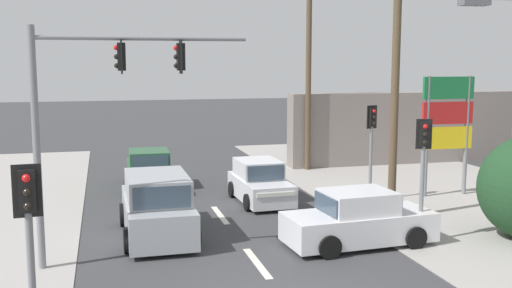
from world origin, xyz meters
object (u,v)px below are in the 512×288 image
Objects in this scene: pedestal_signal_left_kerb at (29,236)px; sedan_oncoming_mid at (149,171)px; utility_pole_midground_right at (395,81)px; sedan_kerbside_parked at (359,221)px; traffic_signal_mast at (90,102)px; hatchback_receding_far at (260,183)px; suv_crossing_left at (157,207)px; pedestal_signal_right_kerb at (423,160)px; pedestal_signal_far_median at (371,137)px; utility_pole_background_right at (309,54)px; shopping_plaza_sign at (447,119)px.

pedestal_signal_left_kerb reaches higher than sedan_oncoming_mid.
sedan_kerbside_parked is at bearing -134.02° from utility_pole_midground_right.
traffic_signal_mast reaches higher than hatchback_receding_far.
pedestal_signal_left_kerb is 0.78× the size of suv_crossing_left.
pedestal_signal_right_kerb is 2.48m from sedan_kerbside_parked.
utility_pole_midground_right is 2.42× the size of pedestal_signal_left_kerb.
suv_crossing_left reaches higher than sedan_oncoming_mid.
utility_pole_background_right is at bearing 90.58° from pedestal_signal_far_median.
sedan_oncoming_mid is at bearing 158.63° from shopping_plaza_sign.
shopping_plaza_sign is 7.56m from hatchback_receding_far.
traffic_signal_mast is 1.30× the size of shopping_plaza_sign.
shopping_plaza_sign is 1.01× the size of suv_crossing_left.
shopping_plaza_sign is (3.29, -6.57, -2.51)m from utility_pole_background_right.
pedestal_signal_left_kerb reaches higher than sedan_kerbside_parked.
suv_crossing_left is 7.05m from sedan_oncoming_mid.
sedan_kerbside_parked is 5.85m from suv_crossing_left.
shopping_plaza_sign is at bearing 52.65° from pedestal_signal_right_kerb.
utility_pole_midground_right is at bearing -44.10° from sedan_oncoming_mid.
suv_crossing_left is at bearing -166.12° from shopping_plaza_sign.
hatchback_receding_far is at bearing 41.08° from suv_crossing_left.
sedan_oncoming_mid is (-5.11, 9.27, 0.00)m from sedan_kerbside_parked.
pedestal_signal_left_kerb is at bearing -99.14° from traffic_signal_mast.
utility_pole_background_right is 2.46× the size of sedan_oncoming_mid.
traffic_signal_mast is at bearing -130.19° from utility_pole_background_right.
pedestal_signal_far_median is 8.54m from suv_crossing_left.
sedan_kerbside_parked is (-2.16, -2.23, -3.83)m from utility_pole_midground_right.
pedestal_signal_far_median is (0.84, 5.10, 0.00)m from pedestal_signal_right_kerb.
suv_crossing_left is at bearing -138.92° from hatchback_receding_far.
traffic_signal_mast is 5.85m from pedestal_signal_left_kerb.
utility_pole_background_right is 15.06m from traffic_signal_mast.
traffic_signal_mast reaches higher than suv_crossing_left.
traffic_signal_mast is at bearing 80.86° from pedestal_signal_left_kerb.
utility_pole_background_right is 7.76m from shopping_plaza_sign.
pedestal_signal_far_median is at bearing -89.42° from utility_pole_background_right.
shopping_plaza_sign reaches higher than hatchback_receding_far.
suv_crossing_left is (-4.06, -3.54, 0.18)m from hatchback_receding_far.
shopping_plaza_sign is 11.75m from suv_crossing_left.
utility_pole_midground_right reaches higher than pedestal_signal_far_median.
pedestal_signal_right_kerb is 11.92m from sedan_oncoming_mid.
pedestal_signal_left_kerb is 1.00× the size of pedestal_signal_far_median.
traffic_signal_mast is at bearing -154.38° from pedestal_signal_far_median.
utility_pole_midground_right is at bearing 45.98° from sedan_kerbside_parked.
pedestal_signal_left_kerb is at bearing -101.30° from sedan_oncoming_mid.
utility_pole_midground_right is 2.01× the size of sedan_oncoming_mid.
pedestal_signal_far_median is at bearing 25.62° from traffic_signal_mast.
pedestal_signal_far_median is (0.07, -6.78, -3.08)m from utility_pole_background_right.
shopping_plaza_sign is 11.95m from sedan_oncoming_mid.
traffic_signal_mast is 4.26m from suv_crossing_left.
pedestal_signal_right_kerb is 1.00× the size of pedestal_signal_left_kerb.
pedestal_signal_far_median is (9.75, 4.67, -1.73)m from traffic_signal_mast.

